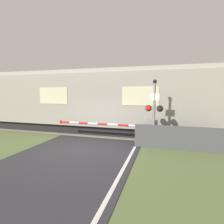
% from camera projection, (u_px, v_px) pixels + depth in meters
% --- Properties ---
extents(ground_plane, '(80.00, 80.00, 0.00)m').
position_uv_depth(ground_plane, '(84.00, 149.00, 8.08)').
color(ground_plane, '#5B6B3D').
extents(track_bed, '(36.00, 3.20, 0.13)m').
position_uv_depth(track_bed, '(108.00, 131.00, 11.67)').
color(track_bed, gray).
rests_on(track_bed, ground_plane).
extents(train, '(19.49, 3.09, 4.00)m').
position_uv_depth(train, '(67.00, 101.00, 12.32)').
color(train, black).
rests_on(train, ground_plane).
extents(crossing_barrier, '(5.45, 0.44, 1.29)m').
position_uv_depth(crossing_barrier, '(143.00, 131.00, 8.70)').
color(crossing_barrier, gray).
rests_on(crossing_barrier, ground_plane).
extents(signal_post, '(0.82, 0.26, 3.20)m').
position_uv_depth(signal_post, '(154.00, 110.00, 8.07)').
color(signal_post, gray).
rests_on(signal_post, ground_plane).
extents(roadside_fence, '(3.99, 0.06, 1.10)m').
position_uv_depth(roadside_fence, '(179.00, 138.00, 7.87)').
color(roadside_fence, '#4C4C51').
rests_on(roadside_fence, ground_plane).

